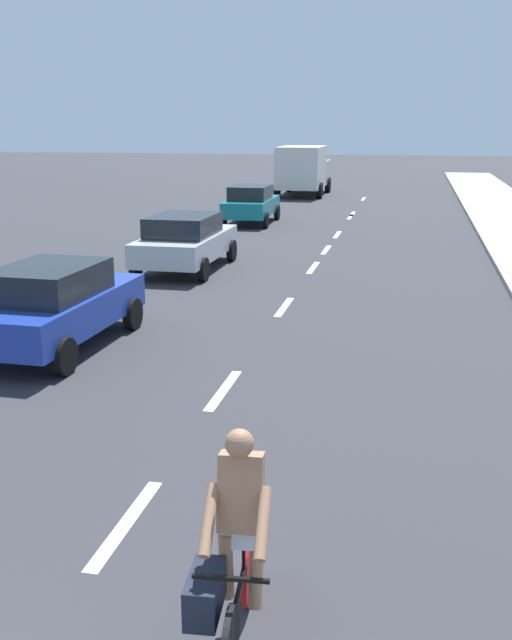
{
  "coord_description": "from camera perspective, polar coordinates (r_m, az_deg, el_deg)",
  "views": [
    {
      "loc": [
        2.73,
        -1.75,
        3.99
      ],
      "look_at": [
        0.47,
        8.77,
        1.1
      ],
      "focal_mm": 40.9,
      "sensor_mm": 36.0,
      "label": 1
    }
  ],
  "objects": [
    {
      "name": "parked_car_silver",
      "position": [
        20.71,
        -5.54,
        6.23
      ],
      "size": [
        2.07,
        4.47,
        1.57
      ],
      "rotation": [
        0.0,
        0.0,
        -0.0
      ],
      "color": "#B7BABF",
      "rests_on": "ground"
    },
    {
      "name": "cyclist",
      "position": [
        5.85,
        -1.83,
        -17.66
      ],
      "size": [
        0.66,
        1.71,
        1.82
      ],
      "rotation": [
        0.0,
        0.0,
        3.23
      ],
      "color": "black",
      "rests_on": "ground"
    },
    {
      "name": "lane_stripe_8",
      "position": [
        34.26,
        7.56,
        8.24
      ],
      "size": [
        0.16,
        1.8,
        0.01
      ],
      "primitive_type": "cube",
      "color": "white",
      "rests_on": "ground"
    },
    {
      "name": "ground_plane",
      "position": [
        22.28,
        4.91,
        4.67
      ],
      "size": [
        160.0,
        160.0,
        0.0
      ],
      "primitive_type": "plane",
      "color": "#2D2D33"
    },
    {
      "name": "parked_car_blue",
      "position": [
        13.76,
        -15.49,
        1.25
      ],
      "size": [
        2.03,
        4.24,
        1.57
      ],
      "rotation": [
        0.0,
        0.0,
        -0.02
      ],
      "color": "#1E389E",
      "rests_on": "ground"
    },
    {
      "name": "lane_stripe_4",
      "position": [
        21.11,
        4.49,
        4.11
      ],
      "size": [
        0.16,
        1.8,
        0.01
      ],
      "primitive_type": "cube",
      "color": "white",
      "rests_on": "ground"
    },
    {
      "name": "lane_stripe_3",
      "position": [
        16.48,
        2.23,
        1.03
      ],
      "size": [
        0.16,
        1.8,
        0.01
      ],
      "primitive_type": "cube",
      "color": "white",
      "rests_on": "ground"
    },
    {
      "name": "lane_stripe_7",
      "position": [
        33.14,
        7.39,
        8.01
      ],
      "size": [
        0.16,
        1.8,
        0.01
      ],
      "primitive_type": "cube",
      "color": "white",
      "rests_on": "ground"
    },
    {
      "name": "lane_stripe_6",
      "position": [
        27.64,
        6.38,
        6.66
      ],
      "size": [
        0.16,
        1.8,
        0.01
      ],
      "primitive_type": "cube",
      "color": "white",
      "rests_on": "ground"
    },
    {
      "name": "delivery_truck",
      "position": [
        43.1,
        3.73,
        11.71
      ],
      "size": [
        2.7,
        6.25,
        2.8
      ],
      "rotation": [
        0.0,
        0.0,
        -0.0
      ],
      "color": "beige",
      "rests_on": "ground"
    },
    {
      "name": "parked_car_teal",
      "position": [
        30.56,
        -0.39,
        9.12
      ],
      "size": [
        1.96,
        4.12,
        1.57
      ],
      "rotation": [
        0.0,
        0.0,
        0.02
      ],
      "color": "#14727A",
      "rests_on": "ground"
    },
    {
      "name": "lane_stripe_9",
      "position": [
        41.37,
        8.4,
        9.36
      ],
      "size": [
        0.16,
        1.8,
        0.01
      ],
      "primitive_type": "cube",
      "color": "white",
      "rests_on": "ground"
    },
    {
      "name": "lane_stripe_2",
      "position": [
        11.38,
        -2.56,
        -5.48
      ],
      "size": [
        0.16,
        1.8,
        0.01
      ],
      "primitive_type": "cube",
      "color": "white",
      "rests_on": "ground"
    },
    {
      "name": "lane_stripe_5",
      "position": [
        24.2,
        5.51,
        5.49
      ],
      "size": [
        0.16,
        1.8,
        0.01
      ],
      "primitive_type": "cube",
      "color": "white",
      "rests_on": "ground"
    },
    {
      "name": "lane_stripe_1",
      "position": [
        7.94,
        -10.12,
        -15.35
      ],
      "size": [
        0.16,
        1.8,
        0.01
      ],
      "primitive_type": "cube",
      "color": "white",
      "rests_on": "ground"
    }
  ]
}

